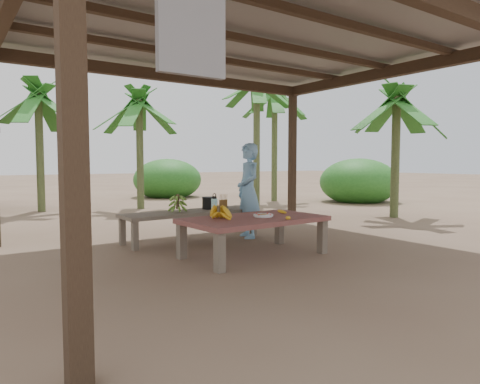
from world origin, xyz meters
TOP-DOWN VIEW (x-y plane):
  - ground at (0.00, 0.00)m, footprint 80.00×80.00m
  - pavilion at (-0.01, -0.01)m, footprint 6.60×5.60m
  - work_table at (-0.12, -0.27)m, footprint 1.84×1.07m
  - bench at (-0.23, 1.20)m, footprint 2.22×0.67m
  - ripe_banana_bunch at (-0.61, -0.19)m, footprint 0.38×0.36m
  - plate at (0.00, -0.30)m, footprint 0.26×0.26m
  - loose_banana_front at (0.09, -0.68)m, footprint 0.15×0.11m
  - loose_banana_side at (0.45, -0.14)m, footprint 0.09×0.16m
  - water_flask at (-0.51, 0.07)m, footprint 0.08×0.08m
  - green_banana_stalk at (-0.48, 1.19)m, footprint 0.26×0.26m
  - cooking_pot at (0.13, 1.29)m, footprint 0.22×0.22m
  - skewer_rack at (0.32, 1.17)m, footprint 0.18×0.09m
  - woman at (0.61, 0.87)m, footprint 0.49×0.62m
  - banana_plant_ne at (3.61, 4.65)m, footprint 1.80×1.80m
  - banana_plant_n at (0.80, 5.90)m, footprint 1.80×1.80m
  - banana_plant_nw at (-1.44, 6.66)m, footprint 1.80×1.80m
  - banana_plant_e at (4.69, 1.09)m, footprint 1.80×1.80m
  - banana_plant_far at (5.04, 5.65)m, footprint 1.80×1.80m

SIDE VIEW (x-z plane):
  - ground at x=0.00m, z-range 0.00..0.00m
  - bench at x=-0.23m, z-range 0.17..0.62m
  - work_table at x=-0.12m, z-range 0.18..0.68m
  - plate at x=0.00m, z-range 0.50..0.54m
  - loose_banana_front at x=0.09m, z-range 0.50..0.54m
  - loose_banana_side at x=0.45m, z-range 0.50..0.54m
  - cooking_pot at x=0.13m, z-range 0.45..0.64m
  - skewer_rack at x=0.32m, z-range 0.45..0.69m
  - green_banana_stalk at x=-0.48m, z-range 0.45..0.73m
  - ripe_banana_bunch at x=-0.61m, z-range 0.50..0.69m
  - water_flask at x=-0.51m, z-range 0.48..0.78m
  - woman at x=0.61m, z-range 0.00..1.51m
  - banana_plant_e at x=4.69m, z-range 0.93..3.74m
  - banana_plant_n at x=0.80m, z-range 1.02..4.01m
  - banana_plant_nw at x=-1.44m, z-range 1.04..4.10m
  - pavilion at x=-0.01m, z-range 1.30..4.25m
  - banana_plant_far at x=5.04m, z-range 1.30..4.90m
  - banana_plant_ne at x=3.61m, z-range 1.30..4.92m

